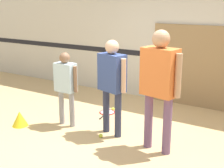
{
  "coord_description": "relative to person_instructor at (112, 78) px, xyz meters",
  "views": [
    {
      "loc": [
        2.44,
        -4.08,
        2.22
      ],
      "look_at": [
        -0.15,
        0.11,
        0.88
      ],
      "focal_mm": 50.0,
      "sensor_mm": 36.0,
      "label": 1
    }
  ],
  "objects": [
    {
      "name": "person_student_right",
      "position": [
        0.89,
        -0.14,
        0.13
      ],
      "size": [
        0.68,
        0.37,
        1.82
      ],
      "rotation": [
        0.0,
        0.0,
        2.97
      ],
      "color": "#6B4C70",
      "rests_on": "ground_plane"
    },
    {
      "name": "wall_back",
      "position": [
        0.15,
        2.22,
        0.6
      ],
      "size": [
        16.0,
        0.07,
        3.2
      ],
      "color": "beige",
      "rests_on": "ground_plane"
    },
    {
      "name": "person_student_left",
      "position": [
        -0.91,
        -0.1,
        -0.16
      ],
      "size": [
        0.51,
        0.21,
        1.34
      ],
      "rotation": [
        0.0,
        0.0,
        -0.01
      ],
      "color": "gray",
      "rests_on": "ground_plane"
    },
    {
      "name": "racket_spare_on_floor",
      "position": [
        -0.62,
        0.8,
        -0.98
      ],
      "size": [
        0.38,
        0.58,
        0.03
      ],
      "rotation": [
        0.0,
        0.0,
        4.92
      ],
      "color": "red",
      "rests_on": "ground_plane"
    },
    {
      "name": "ground_plane",
      "position": [
        0.15,
        -0.11,
        -0.99
      ],
      "size": [
        16.0,
        16.0,
        0.0
      ],
      "primitive_type": "plane",
      "color": "tan"
    },
    {
      "name": "tennis_ball_near_instructor",
      "position": [
        -0.08,
        -0.23,
        -0.96
      ],
      "size": [
        0.07,
        0.07,
        0.07
      ],
      "primitive_type": "sphere",
      "color": "#CCE038",
      "rests_on": "ground_plane"
    },
    {
      "name": "training_cone",
      "position": [
        -1.61,
        -0.58,
        -0.86
      ],
      "size": [
        0.29,
        0.29,
        0.27
      ],
      "color": "yellow",
      "rests_on": "ground_plane"
    },
    {
      "name": "tennis_ball_by_spare_racket",
      "position": [
        -0.59,
        0.99,
        -0.96
      ],
      "size": [
        0.07,
        0.07,
        0.07
      ],
      "primitive_type": "sphere",
      "color": "#CCE038",
      "rests_on": "ground_plane"
    },
    {
      "name": "person_instructor",
      "position": [
        0.0,
        0.0,
        0.0
      ],
      "size": [
        0.59,
        0.36,
        1.61
      ],
      "rotation": [
        0.0,
        0.0,
        -0.27
      ],
      "color": "#2D334C",
      "rests_on": "ground_plane"
    },
    {
      "name": "wall_panel",
      "position": [
        0.78,
        2.16,
        -0.13
      ],
      "size": [
        2.01,
        0.05,
        1.72
      ],
      "color": "#93754C",
      "rests_on": "ground_plane"
    }
  ]
}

